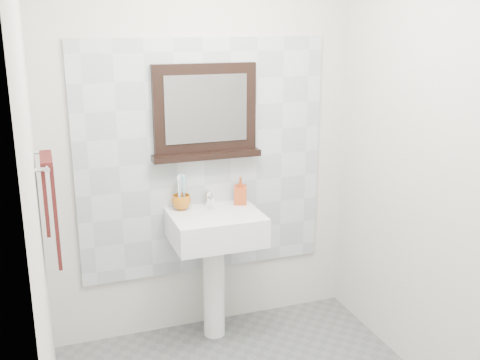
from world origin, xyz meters
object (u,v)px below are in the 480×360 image
toothbrush_cup (181,202)px  soap_dispenser (240,191)px  pedestal_sink (215,241)px  hand_towel (51,201)px  framed_mirror (205,114)px

toothbrush_cup → soap_dispenser: soap_dispenser is taller
pedestal_sink → hand_towel: size_ratio=1.75×
hand_towel → soap_dispenser: bearing=18.5°
soap_dispenser → pedestal_sink: bearing=-128.8°
pedestal_sink → framed_mirror: (0.00, 0.19, 0.77)m
soap_dispenser → hand_towel: (-1.15, -0.39, 0.17)m
pedestal_sink → hand_towel: (-0.94, -0.27, 0.45)m
pedestal_sink → toothbrush_cup: bearing=142.5°
pedestal_sink → soap_dispenser: 0.36m
pedestal_sink → soap_dispenser: size_ratio=5.48×
hand_towel → pedestal_sink: bearing=15.9°
toothbrush_cup → framed_mirror: bearing=15.9°
pedestal_sink → toothbrush_cup: (-0.18, 0.14, 0.23)m
pedestal_sink → hand_towel: 1.08m
toothbrush_cup → hand_towel: 0.89m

